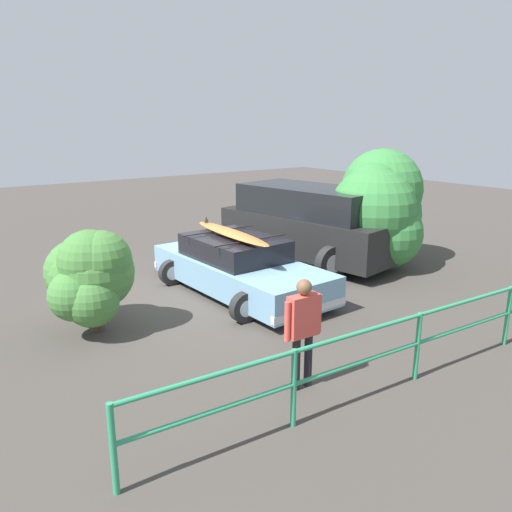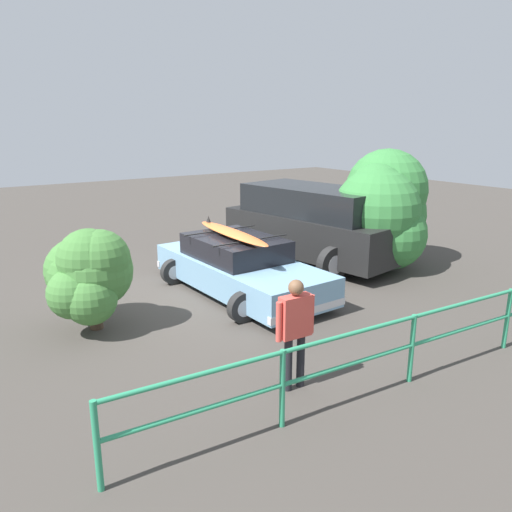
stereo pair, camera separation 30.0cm
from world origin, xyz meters
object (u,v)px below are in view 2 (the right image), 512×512
bush_near_right (384,207)px  person_bystander (295,324)px  bush_near_left (87,273)px  sedan_car (239,266)px  suv_car (313,223)px

bush_near_right → person_bystander: bearing=32.3°
bush_near_left → sedan_car: bearing=-176.5°
sedan_car → person_bystander: 4.14m
sedan_car → person_bystander: person_bystander is taller
suv_car → bush_near_left: (6.16, 1.24, 0.03)m
person_bystander → bush_near_left: size_ratio=0.86×
bush_near_left → bush_near_right: bearing=179.2°
person_bystander → bush_near_right: bush_near_right is taller
person_bystander → bush_near_left: 4.02m
bush_near_right → bush_near_left: bearing=-0.8°
sedan_car → bush_near_left: bush_near_left is taller
sedan_car → bush_near_right: (-4.06, 0.30, 0.94)m
suv_car → bush_near_left: suv_car is taller
person_bystander → bush_near_left: (1.71, -3.63, 0.10)m
person_bystander → bush_near_left: bush_near_left is taller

